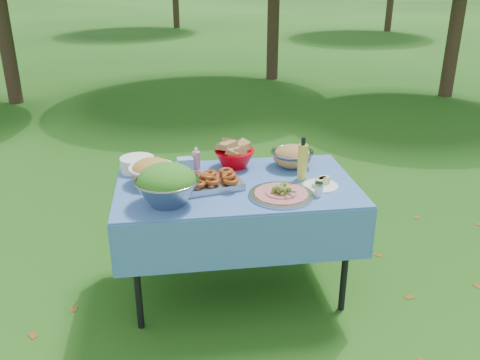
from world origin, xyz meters
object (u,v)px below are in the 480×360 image
(plate_stack, at_px, (137,164))
(oil_bottle, at_px, (303,159))
(charcuterie_platter, at_px, (281,189))
(salad_bowl, at_px, (167,184))
(bread_bowl, at_px, (234,154))
(picnic_table, at_px, (237,238))
(pasta_bowl_steel, at_px, (292,156))

(plate_stack, height_order, oil_bottle, oil_bottle)
(plate_stack, relative_size, oil_bottle, 0.80)
(plate_stack, height_order, charcuterie_platter, plate_stack)
(salad_bowl, xyz_separation_m, plate_stack, (-0.19, 0.54, -0.07))
(bread_bowl, height_order, charcuterie_platter, bread_bowl)
(picnic_table, relative_size, salad_bowl, 4.09)
(bread_bowl, distance_m, pasta_bowl_steel, 0.38)
(bread_bowl, xyz_separation_m, pasta_bowl_steel, (0.38, -0.05, -0.01))
(plate_stack, relative_size, pasta_bowl_steel, 0.80)
(salad_bowl, bearing_deg, pasta_bowl_steel, 29.82)
(plate_stack, xyz_separation_m, bread_bowl, (0.64, -0.02, 0.04))
(salad_bowl, bearing_deg, oil_bottle, 16.39)
(picnic_table, height_order, pasta_bowl_steel, pasta_bowl_steel)
(plate_stack, xyz_separation_m, oil_bottle, (1.02, -0.29, 0.09))
(picnic_table, distance_m, oil_bottle, 0.66)
(bread_bowl, relative_size, pasta_bowl_steel, 0.96)
(bread_bowl, xyz_separation_m, oil_bottle, (0.39, -0.27, 0.05))
(salad_bowl, bearing_deg, picnic_table, 28.74)
(picnic_table, height_order, bread_bowl, bread_bowl)
(salad_bowl, height_order, oil_bottle, oil_bottle)
(salad_bowl, relative_size, charcuterie_platter, 0.94)
(plate_stack, height_order, bread_bowl, bread_bowl)
(plate_stack, xyz_separation_m, charcuterie_platter, (0.84, -0.53, -0.00))
(plate_stack, distance_m, charcuterie_platter, 0.99)
(picnic_table, relative_size, charcuterie_platter, 3.85)
(picnic_table, bearing_deg, charcuterie_platter, -42.84)
(bread_bowl, bearing_deg, picnic_table, -95.04)
(bread_bowl, distance_m, charcuterie_platter, 0.55)
(oil_bottle, bearing_deg, picnic_table, -177.86)
(salad_bowl, distance_m, bread_bowl, 0.68)
(salad_bowl, xyz_separation_m, pasta_bowl_steel, (0.82, 0.47, -0.04))
(pasta_bowl_steel, distance_m, oil_bottle, 0.24)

